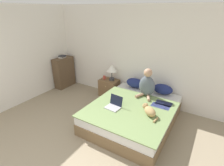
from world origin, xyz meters
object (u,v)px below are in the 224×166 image
(pillow_far, at_px, (163,89))
(nightstand, at_px, (109,88))
(laptop_open, at_px, (114,105))
(table_lamp, at_px, (112,69))
(pillow_near, at_px, (135,83))
(book_stack_top, at_px, (62,57))
(bed, at_px, (133,114))
(coffee_mug, at_px, (104,77))
(cat_tabby, at_px, (149,111))
(person_sitting, at_px, (147,85))
(bookshelf, at_px, (64,72))

(pillow_far, height_order, nightstand, pillow_far)
(laptop_open, bearing_deg, table_lamp, 128.79)
(pillow_near, bearing_deg, book_stack_top, -175.42)
(bed, distance_m, coffee_mug, 1.61)
(bed, xyz_separation_m, cat_tabby, (0.43, -0.19, 0.33))
(pillow_far, distance_m, laptop_open, 1.39)
(pillow_far, bearing_deg, cat_tabby, -87.40)
(person_sitting, xyz_separation_m, table_lamp, (-1.17, 0.30, 0.10))
(nightstand, bearing_deg, person_sitting, -13.04)
(book_stack_top, bearing_deg, table_lamp, 6.02)
(person_sitting, height_order, bookshelf, person_sitting)
(laptop_open, relative_size, nightstand, 0.61)
(cat_tabby, distance_m, table_lamp, 1.88)
(pillow_near, xyz_separation_m, table_lamp, (-0.72, -0.01, 0.27))
(nightstand, distance_m, table_lamp, 0.61)
(laptop_open, bearing_deg, person_sitting, 71.61)
(person_sitting, xyz_separation_m, coffee_mug, (-1.41, 0.26, -0.19))
(coffee_mug, bearing_deg, book_stack_top, -174.39)
(bed, xyz_separation_m, pillow_far, (0.38, 0.88, 0.36))
(pillow_near, bearing_deg, bookshelf, -175.51)
(pillow_near, distance_m, coffee_mug, 0.96)
(pillow_near, relative_size, cat_tabby, 1.22)
(pillow_far, height_order, bookshelf, bookshelf)
(bed, height_order, book_stack_top, book_stack_top)
(person_sitting, relative_size, cat_tabby, 1.76)
(bookshelf, bearing_deg, cat_tabby, -15.01)
(coffee_mug, xyz_separation_m, bookshelf, (-1.51, -0.14, -0.08))
(nightstand, xyz_separation_m, table_lamp, (0.09, 0.01, 0.60))
(table_lamp, relative_size, bookshelf, 0.48)
(table_lamp, bearing_deg, nightstand, -175.04)
(nightstand, distance_m, bookshelf, 1.68)
(pillow_far, relative_size, coffee_mug, 3.90)
(pillow_near, distance_m, nightstand, 0.88)
(bookshelf, bearing_deg, nightstand, 5.94)
(nightstand, bearing_deg, coffee_mug, -169.20)
(pillow_near, relative_size, bookshelf, 0.49)
(pillow_far, bearing_deg, nightstand, -179.23)
(person_sitting, xyz_separation_m, laptop_open, (-0.39, -0.88, -0.24))
(bed, xyz_separation_m, person_sitting, (0.07, 0.57, 0.53))
(nightstand, relative_size, coffee_mug, 4.43)
(bed, bearing_deg, nightstand, 144.22)
(laptop_open, distance_m, bookshelf, 2.72)
(laptop_open, distance_m, nightstand, 1.49)
(table_lamp, bearing_deg, pillow_near, 1.07)
(nightstand, xyz_separation_m, coffee_mug, (-0.15, -0.03, 0.31))
(coffee_mug, bearing_deg, table_lamp, 8.63)
(nightstand, height_order, table_lamp, table_lamp)
(bed, xyz_separation_m, book_stack_top, (-2.85, 0.68, 0.79))
(laptop_open, bearing_deg, book_stack_top, 163.84)
(laptop_open, bearing_deg, nightstand, 131.86)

